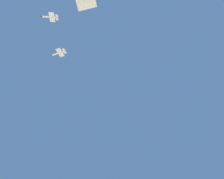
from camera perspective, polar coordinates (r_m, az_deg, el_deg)
name	(u,v)px	position (r m, az deg, el deg)	size (l,w,h in m)	color
chase_jet_right_wing	(50,17)	(153.90, -22.04, 23.76)	(13.13, 12.52, 4.00)	silver
chase_jet_high_escort	(59,53)	(144.69, -19.26, 12.72)	(15.15, 9.04, 4.00)	silver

